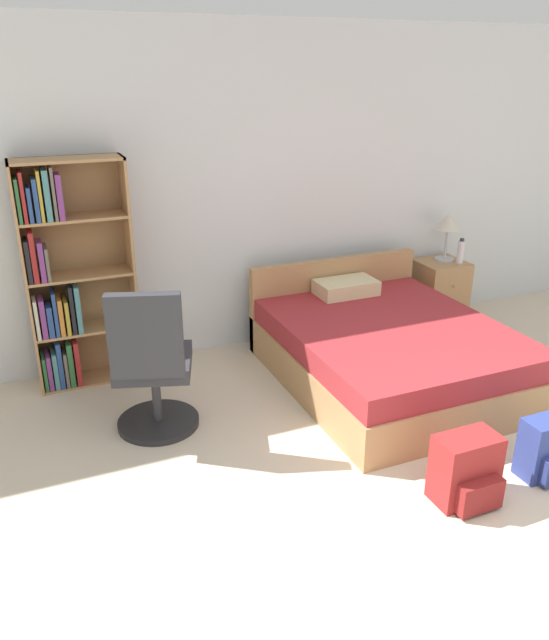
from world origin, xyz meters
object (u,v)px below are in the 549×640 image
at_px(bed, 385,349).
at_px(water_bottle, 461,252).
at_px(table_lamp, 448,225).
at_px(backpack_blue, 547,449).
at_px(bookshelf, 67,282).
at_px(nightstand, 439,291).
at_px(office_chair, 152,369).
at_px(backpack_red, 467,471).

relative_size(bed, water_bottle, 8.27).
distance_m(table_lamp, backpack_blue, 2.58).
height_order(bookshelf, nightstand, bookshelf).
distance_m(bookshelf, table_lamp, 3.34).
xyz_separation_m(bookshelf, bed, (2.18, -0.87, -0.56)).
bearing_deg(backpack_blue, bookshelf, 136.17).
xyz_separation_m(nightstand, table_lamp, (0.05, 0.03, 0.63)).
xyz_separation_m(office_chair, backpack_red, (1.43, -1.35, -0.28)).
bearing_deg(bed, backpack_red, -104.56).
distance_m(office_chair, water_bottle, 3.13).
distance_m(bed, backpack_red, 1.48).
bearing_deg(bed, water_bottle, 30.57).
xyz_separation_m(table_lamp, backpack_red, (-1.52, -2.28, -0.73)).
distance_m(office_chair, backpack_blue, 2.44).
bearing_deg(bookshelf, backpack_red, -51.76).
height_order(bed, table_lamp, table_lamp).
bearing_deg(water_bottle, nightstand, 139.76).
bearing_deg(backpack_red, nightstand, 56.74).
xyz_separation_m(nightstand, backpack_blue, (-0.89, -2.25, -0.11)).
height_order(nightstand, backpack_red, nightstand).
bearing_deg(office_chair, backpack_red, -43.47).
xyz_separation_m(water_bottle, backpack_red, (-1.59, -2.15, -0.50)).
distance_m(nightstand, backpack_blue, 2.43).
distance_m(bookshelf, bed, 2.42).
distance_m(table_lamp, water_bottle, 0.27).
xyz_separation_m(office_chair, nightstand, (2.90, 0.90, -0.18)).
bearing_deg(office_chair, bed, 2.52).
distance_m(water_bottle, backpack_red, 2.72).
height_order(bookshelf, backpack_red, bookshelf).
xyz_separation_m(office_chair, water_bottle, (3.02, 0.80, 0.22)).
relative_size(table_lamp, backpack_red, 1.11).
height_order(water_bottle, backpack_blue, water_bottle).
height_order(backpack_blue, backpack_red, backpack_red).
xyz_separation_m(bed, backpack_blue, (0.21, -1.43, -0.07)).
height_order(bed, backpack_red, bed).
bearing_deg(backpack_blue, nightstand, 68.36).
bearing_deg(bookshelf, table_lamp, -0.32).
relative_size(bookshelf, backpack_blue, 4.51).
bearing_deg(backpack_red, water_bottle, 53.49).
bearing_deg(office_chair, bookshelf, 112.17).
distance_m(bed, office_chair, 1.81).
relative_size(nightstand, backpack_red, 1.47).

